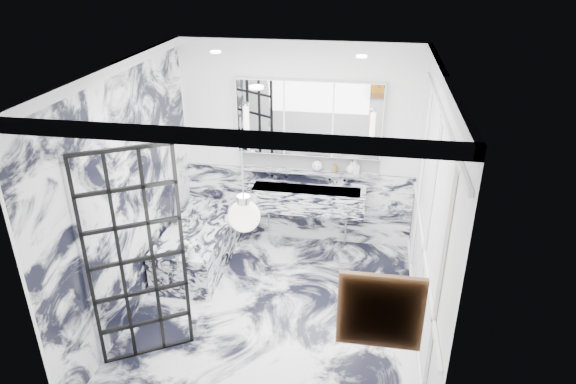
% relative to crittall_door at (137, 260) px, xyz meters
% --- Properties ---
extents(floor, '(3.60, 3.60, 0.00)m').
position_rel_crittall_door_xyz_m(floor, '(1.16, 0.82, -1.12)').
color(floor, white).
rests_on(floor, ground).
extents(ceiling, '(3.60, 3.60, 0.00)m').
position_rel_crittall_door_xyz_m(ceiling, '(1.16, 0.82, 1.68)').
color(ceiling, white).
rests_on(ceiling, wall_back).
extents(wall_back, '(3.60, 0.00, 3.60)m').
position_rel_crittall_door_xyz_m(wall_back, '(1.16, 2.62, 0.28)').
color(wall_back, white).
rests_on(wall_back, floor).
extents(wall_front, '(3.60, 0.00, 3.60)m').
position_rel_crittall_door_xyz_m(wall_front, '(1.16, -0.98, 0.28)').
color(wall_front, white).
rests_on(wall_front, floor).
extents(wall_left, '(0.00, 3.60, 3.60)m').
position_rel_crittall_door_xyz_m(wall_left, '(-0.44, 0.82, 0.28)').
color(wall_left, white).
rests_on(wall_left, floor).
extents(wall_right, '(0.00, 3.60, 3.60)m').
position_rel_crittall_door_xyz_m(wall_right, '(2.76, 0.82, 0.28)').
color(wall_right, white).
rests_on(wall_right, floor).
extents(marble_clad_back, '(3.18, 0.05, 1.05)m').
position_rel_crittall_door_xyz_m(marble_clad_back, '(1.16, 2.60, -0.60)').
color(marble_clad_back, white).
rests_on(marble_clad_back, floor).
extents(marble_clad_left, '(0.02, 3.56, 2.68)m').
position_rel_crittall_door_xyz_m(marble_clad_left, '(-0.42, 0.82, 0.22)').
color(marble_clad_left, white).
rests_on(marble_clad_left, floor).
extents(panel_molding, '(0.03, 3.40, 2.30)m').
position_rel_crittall_door_xyz_m(panel_molding, '(2.74, 0.82, 0.18)').
color(panel_molding, white).
rests_on(panel_molding, floor).
extents(soap_bottle_a, '(0.10, 0.10, 0.21)m').
position_rel_crittall_door_xyz_m(soap_bottle_a, '(1.93, 2.53, 0.07)').
color(soap_bottle_a, '#8C5919').
rests_on(soap_bottle_a, ledge).
extents(soap_bottle_b, '(0.10, 0.10, 0.18)m').
position_rel_crittall_door_xyz_m(soap_bottle_b, '(1.95, 2.53, 0.06)').
color(soap_bottle_b, '#4C4C51').
rests_on(soap_bottle_b, ledge).
extents(soap_bottle_c, '(0.15, 0.15, 0.16)m').
position_rel_crittall_door_xyz_m(soap_bottle_c, '(1.89, 2.53, 0.05)').
color(soap_bottle_c, silver).
rests_on(soap_bottle_c, ledge).
extents(face_pot, '(0.14, 0.14, 0.14)m').
position_rel_crittall_door_xyz_m(face_pot, '(1.44, 2.53, 0.04)').
color(face_pot, white).
rests_on(face_pot, ledge).
extents(amber_bottle, '(0.04, 0.04, 0.10)m').
position_rel_crittall_door_xyz_m(amber_bottle, '(1.68, 2.53, 0.02)').
color(amber_bottle, '#8C5919').
rests_on(amber_bottle, ledge).
extents(flower_vase, '(0.08, 0.08, 0.12)m').
position_rel_crittall_door_xyz_m(flower_vase, '(0.16, 0.97, -0.51)').
color(flower_vase, silver).
rests_on(flower_vase, bathtub).
extents(crittall_door, '(0.77, 0.49, 2.25)m').
position_rel_crittall_door_xyz_m(crittall_door, '(0.00, 0.00, 0.00)').
color(crittall_door, black).
rests_on(crittall_door, floor).
extents(artwork, '(0.49, 0.05, 0.49)m').
position_rel_crittall_door_xyz_m(artwork, '(2.27, -0.94, 0.42)').
color(artwork, orange).
rests_on(artwork, wall_front).
extents(pendant_light, '(0.24, 0.24, 0.24)m').
position_rel_crittall_door_xyz_m(pendant_light, '(1.21, -0.51, 0.85)').
color(pendant_light, white).
rests_on(pendant_light, ceiling).
extents(trough_sink, '(1.60, 0.45, 0.30)m').
position_rel_crittall_door_xyz_m(trough_sink, '(1.31, 2.38, -0.39)').
color(trough_sink, silver).
rests_on(trough_sink, wall_back).
extents(ledge, '(1.90, 0.14, 0.04)m').
position_rel_crittall_door_xyz_m(ledge, '(1.31, 2.54, -0.05)').
color(ledge, silver).
rests_on(ledge, wall_back).
extents(subway_tile, '(1.90, 0.03, 0.23)m').
position_rel_crittall_door_xyz_m(subway_tile, '(1.31, 2.61, 0.08)').
color(subway_tile, white).
rests_on(subway_tile, wall_back).
extents(mirror_cabinet, '(1.90, 0.16, 1.00)m').
position_rel_crittall_door_xyz_m(mirror_cabinet, '(1.31, 2.55, 0.70)').
color(mirror_cabinet, white).
rests_on(mirror_cabinet, wall_back).
extents(sconce_left, '(0.07, 0.07, 0.40)m').
position_rel_crittall_door_xyz_m(sconce_left, '(0.49, 2.45, 0.66)').
color(sconce_left, white).
rests_on(sconce_left, mirror_cabinet).
extents(sconce_right, '(0.07, 0.07, 0.40)m').
position_rel_crittall_door_xyz_m(sconce_right, '(2.13, 2.45, 0.66)').
color(sconce_right, white).
rests_on(sconce_right, mirror_cabinet).
extents(bathtub, '(0.75, 1.65, 0.55)m').
position_rel_crittall_door_xyz_m(bathtub, '(-0.01, 1.72, -0.85)').
color(bathtub, silver).
rests_on(bathtub, floor).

